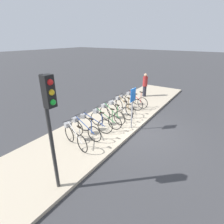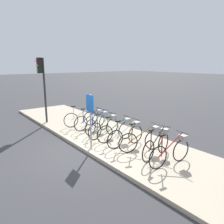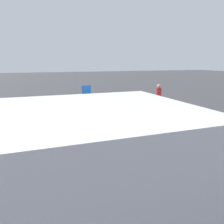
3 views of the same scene
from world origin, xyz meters
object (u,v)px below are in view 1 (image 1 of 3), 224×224
object	(u,v)px
parked_bicycle_7	(128,102)
parked_bicycle_6	(123,105)
parked_bicycle_8	(134,100)
parked_bicycle_1	(84,128)
traffic_light	(50,113)
sign_post	(133,102)
parked_bicycle_5	(118,110)
parked_bicycle_4	(111,113)
pedestrian	(145,85)
parked_bicycle_0	(74,135)
parked_bicycle_3	(104,119)
parked_bicycle_2	(93,123)

from	to	relation	value
parked_bicycle_7	parked_bicycle_6	bearing A→B (deg)	-177.52
parked_bicycle_8	parked_bicycle_1	bearing A→B (deg)	179.23
traffic_light	sign_post	world-z (taller)	traffic_light
parked_bicycle_1	parked_bicycle_5	bearing A→B (deg)	-1.95
parked_bicycle_4	parked_bicycle_5	bearing A→B (deg)	-4.45
parked_bicycle_6	pedestrian	world-z (taller)	pedestrian
parked_bicycle_0	parked_bicycle_3	distance (m)	1.94
parked_bicycle_2	parked_bicycle_4	xyz separation A→B (m)	(1.38, -0.03, 0.00)
parked_bicycle_3	parked_bicycle_0	bearing A→B (deg)	178.65
parked_bicycle_7	parked_bicycle_8	bearing A→B (deg)	-9.38
parked_bicycle_0	traffic_light	xyz separation A→B (m)	(-1.79, -1.24, 1.91)
parked_bicycle_4	parked_bicycle_5	size ratio (longest dim) A/B	1.00
parked_bicycle_0	sign_post	world-z (taller)	sign_post
parked_bicycle_5	parked_bicycle_6	xyz separation A→B (m)	(0.72, 0.11, 0.00)
parked_bicycle_2	pedestrian	xyz separation A→B (m)	(6.29, 0.30, 0.43)
parked_bicycle_1	parked_bicycle_4	world-z (taller)	same
traffic_light	parked_bicycle_2	bearing A→B (deg)	23.46
parked_bicycle_5	sign_post	world-z (taller)	sign_post
pedestrian	parked_bicycle_7	bearing A→B (deg)	-175.29
parked_bicycle_2	parked_bicycle_6	xyz separation A→B (m)	(2.74, 0.03, 0.00)
traffic_light	parked_bicycle_5	bearing A→B (deg)	13.79
parked_bicycle_1	parked_bicycle_8	distance (m)	4.61
parked_bicycle_4	pedestrian	xyz separation A→B (m)	(4.91, 0.33, 0.43)
parked_bicycle_2	parked_bicycle_6	size ratio (longest dim) A/B	1.00
parked_bicycle_2	sign_post	world-z (taller)	sign_post
parked_bicycle_2	traffic_light	xyz separation A→B (m)	(-3.04, -1.32, 1.91)
parked_bicycle_6	sign_post	size ratio (longest dim) A/B	0.82
sign_post	parked_bicycle_3	bearing A→B (deg)	120.35
parked_bicycle_7	parked_bicycle_2	bearing A→B (deg)	-179.03
parked_bicycle_8	parked_bicycle_7	bearing A→B (deg)	170.62
parked_bicycle_4	pedestrian	bearing A→B (deg)	3.83
parked_bicycle_5	sign_post	bearing A→B (deg)	-119.23
parked_bicycle_3	traffic_light	world-z (taller)	traffic_light
parked_bicycle_0	parked_bicycle_6	distance (m)	3.99
parked_bicycle_1	sign_post	distance (m)	2.49
parked_bicycle_8	sign_post	distance (m)	3.05
parked_bicycle_6	traffic_light	distance (m)	6.24
parked_bicycle_0	parked_bicycle_3	world-z (taller)	same
parked_bicycle_1	sign_post	xyz separation A→B (m)	(1.95, -1.28, 0.88)
parked_bicycle_1	parked_bicycle_3	distance (m)	1.29
parked_bicycle_7	sign_post	world-z (taller)	sign_post
parked_bicycle_5	traffic_light	distance (m)	5.55
parked_bicycle_3	parked_bicycle_8	distance (m)	3.32
parked_bicycle_1	parked_bicycle_4	distance (m)	1.98
parked_bicycle_1	parked_bicycle_8	size ratio (longest dim) A/B	1.00
parked_bicycle_3	parked_bicycle_5	bearing A→B (deg)	2.01
parked_bicycle_4	parked_bicycle_7	distance (m)	1.97
parked_bicycle_6	sign_post	distance (m)	2.09
pedestrian	traffic_light	world-z (taller)	traffic_light
parked_bicycle_8	traffic_light	world-z (taller)	traffic_light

